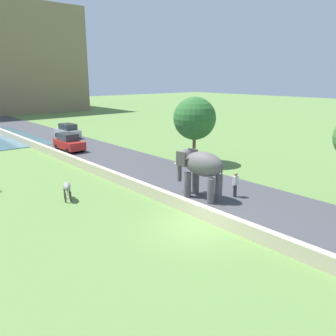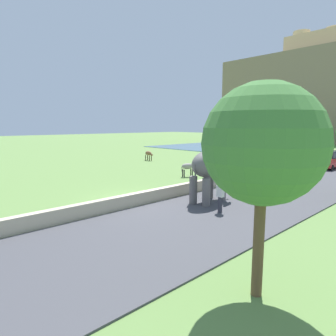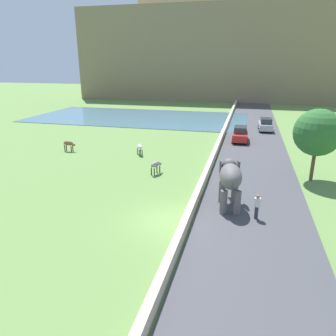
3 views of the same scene
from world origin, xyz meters
The scene contains 9 objects.
ground_plane centered at (0.00, 0.00, 0.00)m, with size 220.00×220.00×0.00m, color #608442.
road_surface centered at (5.00, 20.00, 0.03)m, with size 7.00×120.00×0.06m, color #424247.
barrier_wall centered at (1.20, 18.00, 0.36)m, with size 0.40×110.00×0.72m, color beige.
elephant centered at (3.39, 2.84, 2.04)m, with size 1.76×3.55×2.99m.
person_beside_elephant centered at (5.13, 1.48, 0.87)m, with size 0.36×0.22×1.63m.
car_silver centered at (6.58, 28.59, 0.90)m, with size 1.89×4.05×1.80m.
car_red centered at (3.42, 21.49, 0.90)m, with size 1.83×4.02×1.80m.
cow_grey centered at (-3.05, 7.89, 0.84)m, with size 0.81×1.41×1.15m.
tree_near centered at (9.49, 9.55, 3.91)m, with size 3.65×3.65×5.75m.
Camera 1 is at (-11.44, -11.45, 7.40)m, focal length 37.03 mm.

